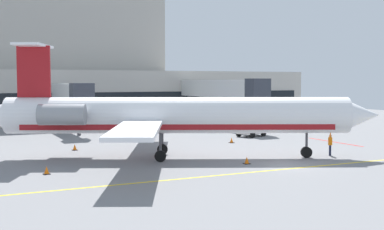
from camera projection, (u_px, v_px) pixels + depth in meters
The scene contains 13 objects.
ground at pixel (285, 166), 37.01m from camera, with size 120.00×120.00×0.11m.
terminal_building at pixel (47, 68), 75.44m from camera, with size 76.96×14.25×20.95m.
jet_bridge_west at pixel (221, 89), 66.75m from camera, with size 2.40×21.44×6.51m.
jet_bridge_east at pixel (70, 94), 60.82m from camera, with size 2.40×16.07×5.99m.
regional_jet at pixel (171, 116), 40.01m from camera, with size 31.31×24.98×9.13m.
baggage_tug at pixel (253, 129), 55.99m from camera, with size 3.52×3.00×1.85m.
pushback_tractor at pixel (203, 124), 61.50m from camera, with size 4.11×3.29×2.12m.
fuel_tank at pixel (187, 114), 70.77m from camera, with size 7.78×3.38×2.70m.
marshaller at pixel (330, 144), 41.53m from camera, with size 0.64×0.66×1.96m.
safety_cone_alpha at pixel (75, 148), 44.74m from camera, with size 0.47×0.47×0.55m.
safety_cone_bravo at pixel (47, 171), 33.27m from camera, with size 0.47×0.47×0.55m.
safety_cone_charlie at pixel (232, 140), 50.07m from camera, with size 0.47×0.47×0.55m.
safety_cone_delta at pixel (247, 161), 37.42m from camera, with size 0.47×0.47×0.55m.
Camera 1 is at (-22.09, -30.07, 6.26)m, focal length 46.58 mm.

